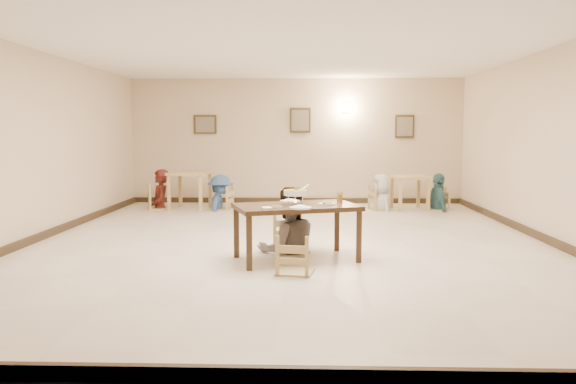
{
  "coord_description": "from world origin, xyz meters",
  "views": [
    {
      "loc": [
        0.24,
        -8.62,
        1.69
      ],
      "look_at": [
        -0.01,
        -0.82,
        0.87
      ],
      "focal_mm": 35.0,
      "sensor_mm": 36.0,
      "label": 1
    }
  ],
  "objects_px": {
    "chair_far": "(290,216)",
    "curry_warmer": "(295,193)",
    "bg_chair_rr": "(439,189)",
    "bg_chair_lr": "(220,187)",
    "bg_chair_rl": "(382,187)",
    "chair_near": "(295,236)",
    "bg_table_left": "(190,178)",
    "bg_diner_a": "(159,169)",
    "drink_glass": "(340,197)",
    "bg_diner_b": "(220,175)",
    "bg_diner_d": "(439,173)",
    "bg_diner_c": "(382,174)",
    "main_diner": "(288,187)",
    "bg_table_right": "(410,182)",
    "bg_chair_ll": "(160,185)",
    "main_table": "(296,211)"
  },
  "relations": [
    {
      "from": "bg_table_right",
      "to": "bg_chair_rr",
      "type": "relative_size",
      "value": 0.92
    },
    {
      "from": "bg_chair_rr",
      "to": "bg_diner_d",
      "type": "bearing_deg",
      "value": 0.15
    },
    {
      "from": "chair_near",
      "to": "main_diner",
      "type": "bearing_deg",
      "value": -75.05
    },
    {
      "from": "bg_chair_rl",
      "to": "drink_glass",
      "type": "bearing_deg",
      "value": 152.18
    },
    {
      "from": "chair_far",
      "to": "curry_warmer",
      "type": "bearing_deg",
      "value": -91.6
    },
    {
      "from": "main_diner",
      "to": "bg_diner_c",
      "type": "xyz_separation_m",
      "value": [
        1.93,
        4.47,
        -0.14
      ]
    },
    {
      "from": "drink_glass",
      "to": "bg_chair_ll",
      "type": "distance_m",
      "value": 6.07
    },
    {
      "from": "main_table",
      "to": "curry_warmer",
      "type": "xyz_separation_m",
      "value": [
        -0.02,
        -0.01,
        0.24
      ]
    },
    {
      "from": "bg_diner_c",
      "to": "bg_table_right",
      "type": "bearing_deg",
      "value": 76.61
    },
    {
      "from": "bg_table_right",
      "to": "bg_diner_a",
      "type": "relative_size",
      "value": 0.48
    },
    {
      "from": "bg_diner_b",
      "to": "bg_diner_d",
      "type": "distance_m",
      "value": 4.84
    },
    {
      "from": "bg_chair_rr",
      "to": "curry_warmer",
      "type": "bearing_deg",
      "value": -31.12
    },
    {
      "from": "bg_diner_b",
      "to": "drink_glass",
      "type": "bearing_deg",
      "value": -152.14
    },
    {
      "from": "chair_far",
      "to": "main_diner",
      "type": "xyz_separation_m",
      "value": [
        -0.02,
        -0.08,
        0.43
      ]
    },
    {
      "from": "drink_glass",
      "to": "bg_chair_rl",
      "type": "height_order",
      "value": "bg_chair_rl"
    },
    {
      "from": "bg_chair_lr",
      "to": "bg_chair_rl",
      "type": "relative_size",
      "value": 1.01
    },
    {
      "from": "chair_far",
      "to": "bg_table_left",
      "type": "relative_size",
      "value": 1.07
    },
    {
      "from": "bg_chair_rr",
      "to": "bg_diner_d",
      "type": "distance_m",
      "value": 0.35
    },
    {
      "from": "chair_far",
      "to": "bg_diner_a",
      "type": "relative_size",
      "value": 0.56
    },
    {
      "from": "bg_table_right",
      "to": "bg_diner_b",
      "type": "height_order",
      "value": "bg_diner_b"
    },
    {
      "from": "bg_chair_rl",
      "to": "bg_chair_rr",
      "type": "bearing_deg",
      "value": -102.41
    },
    {
      "from": "main_diner",
      "to": "bg_table_right",
      "type": "relative_size",
      "value": 2.19
    },
    {
      "from": "drink_glass",
      "to": "bg_diner_c",
      "type": "xyz_separation_m",
      "value": [
        1.22,
        4.79,
        -0.03
      ]
    },
    {
      "from": "drink_glass",
      "to": "bg_diner_d",
      "type": "bearing_deg",
      "value": 62.8
    },
    {
      "from": "bg_chair_lr",
      "to": "bg_diner_d",
      "type": "relative_size",
      "value": 0.62
    },
    {
      "from": "bg_table_right",
      "to": "bg_chair_lr",
      "type": "xyz_separation_m",
      "value": [
        -4.2,
        -0.17,
        -0.1
      ]
    },
    {
      "from": "main_diner",
      "to": "bg_chair_rr",
      "type": "distance_m",
      "value": 5.53
    },
    {
      "from": "main_table",
      "to": "bg_chair_ll",
      "type": "xyz_separation_m",
      "value": [
        -3.15,
        5.02,
        -0.13
      ]
    },
    {
      "from": "chair_far",
      "to": "bg_table_right",
      "type": "height_order",
      "value": "chair_far"
    },
    {
      "from": "bg_chair_lr",
      "to": "bg_diner_c",
      "type": "relative_size",
      "value": 0.64
    },
    {
      "from": "bg_chair_rl",
      "to": "bg_diner_c",
      "type": "height_order",
      "value": "bg_diner_c"
    },
    {
      "from": "main_table",
      "to": "chair_near",
      "type": "distance_m",
      "value": 0.73
    },
    {
      "from": "bg_diner_b",
      "to": "bg_diner_d",
      "type": "bearing_deg",
      "value": -87.2
    },
    {
      "from": "curry_warmer",
      "to": "bg_diner_b",
      "type": "bearing_deg",
      "value": 109.61
    },
    {
      "from": "bg_diner_a",
      "to": "bg_table_left",
      "type": "bearing_deg",
      "value": 67.04
    },
    {
      "from": "bg_chair_ll",
      "to": "bg_chair_rl",
      "type": "distance_m",
      "value": 4.95
    },
    {
      "from": "curry_warmer",
      "to": "bg_chair_rr",
      "type": "xyz_separation_m",
      "value": [
        3.08,
        5.07,
        -0.45
      ]
    },
    {
      "from": "main_diner",
      "to": "bg_diner_c",
      "type": "bearing_deg",
      "value": -129.94
    },
    {
      "from": "chair_near",
      "to": "bg_table_left",
      "type": "distance_m",
      "value": 6.2
    },
    {
      "from": "drink_glass",
      "to": "bg_diner_a",
      "type": "xyz_separation_m",
      "value": [
        -3.74,
        4.78,
        0.07
      ]
    },
    {
      "from": "chair_far",
      "to": "bg_chair_rr",
      "type": "xyz_separation_m",
      "value": [
        3.18,
        4.41,
        -0.03
      ]
    },
    {
      "from": "main_table",
      "to": "bg_diner_d",
      "type": "bearing_deg",
      "value": 40.15
    },
    {
      "from": "bg_table_left",
      "to": "bg_diner_a",
      "type": "xyz_separation_m",
      "value": [
        -0.69,
        0.04,
        0.19
      ]
    },
    {
      "from": "chair_near",
      "to": "bg_chair_rl",
      "type": "xyz_separation_m",
      "value": [
        1.81,
        5.74,
        0.04
      ]
    },
    {
      "from": "bg_chair_rr",
      "to": "bg_diner_b",
      "type": "relative_size",
      "value": 0.59
    },
    {
      "from": "curry_warmer",
      "to": "bg_diner_a",
      "type": "relative_size",
      "value": 0.19
    },
    {
      "from": "bg_chair_ll",
      "to": "bg_diner_d",
      "type": "distance_m",
      "value": 6.22
    },
    {
      "from": "chair_near",
      "to": "bg_chair_rl",
      "type": "distance_m",
      "value": 6.02
    },
    {
      "from": "chair_near",
      "to": "main_diner",
      "type": "distance_m",
      "value": 1.37
    },
    {
      "from": "main_diner",
      "to": "curry_warmer",
      "type": "distance_m",
      "value": 0.59
    }
  ]
}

